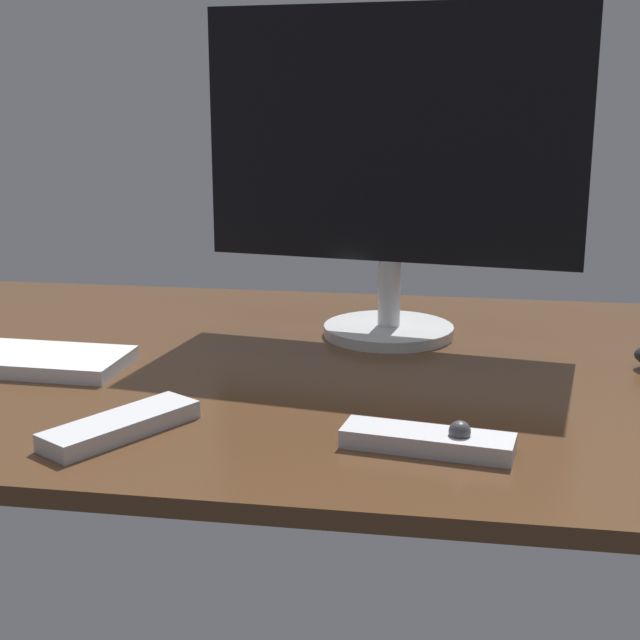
# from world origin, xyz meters

# --- Properties ---
(desk) EXTENTS (1.40, 0.84, 0.02)m
(desk) POSITION_xyz_m (0.00, 0.00, 0.01)
(desk) COLOR #4C301C
(desk) RESTS_ON ground
(monitor) EXTENTS (0.53, 0.19, 0.46)m
(monitor) POSITION_xyz_m (0.13, 0.15, 0.27)
(monitor) COLOR beige
(monitor) RESTS_ON desk
(media_remote) EXTENTS (0.18, 0.07, 0.03)m
(media_remote) POSITION_xyz_m (0.20, -0.27, 0.03)
(media_remote) COLOR #B7B7BC
(media_remote) RESTS_ON desk
(tv_remote) EXTENTS (0.13, 0.18, 0.02)m
(tv_remote) POSITION_xyz_m (-0.11, -0.28, 0.03)
(tv_remote) COLOR #B7B7BC
(tv_remote) RESTS_ON desk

